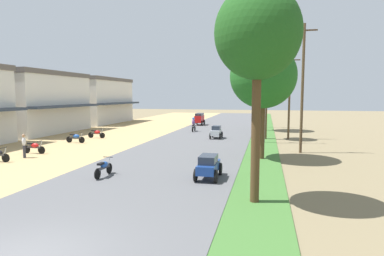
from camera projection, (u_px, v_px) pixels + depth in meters
The scene contains 19 objects.
shophouse_mid at pixel (32, 102), 36.64m from camera, with size 9.27×11.50×6.90m.
shophouse_far at pixel (94, 101), 49.72m from camera, with size 9.01×12.05×6.90m.
parked_motorbike_second at pixel (34, 147), 23.32m from camera, with size 1.80×0.54×0.94m.
parked_motorbike_third at pixel (76, 137), 28.61m from camera, with size 1.80×0.54×0.94m.
parked_motorbike_fourth at pixel (97, 133), 31.84m from camera, with size 1.80×0.54×0.94m.
pedestrian_on_shoulder at pixel (24, 144), 21.71m from camera, with size 0.38×0.43×1.62m.
median_tree_nearest at pixel (258, 34), 12.16m from camera, with size 3.28×3.28×8.31m.
median_tree_second at pixel (263, 76), 21.02m from camera, with size 4.30×4.30×7.57m.
median_tree_third at pixel (266, 69), 30.72m from camera, with size 2.90×2.90×8.19m.
median_tree_fourth at pixel (266, 73), 38.26m from camera, with size 4.29×4.29×9.29m.
streetlamp_near at pixel (265, 92), 28.50m from camera, with size 3.16×0.20×7.82m.
streetlamp_mid at pixel (266, 93), 42.18m from camera, with size 3.16×0.20×7.83m.
utility_pole_near at pixel (302, 87), 23.55m from camera, with size 1.80×0.20×9.39m.
utility_pole_far at pixel (289, 96), 31.12m from camera, with size 1.80×0.20×8.10m.
car_sedan_blue at pixel (209, 165), 16.25m from camera, with size 1.10×2.26×1.19m.
car_hatchback_silver at pixel (216, 132), 31.47m from camera, with size 1.04×2.00×1.23m.
car_van_red at pixel (199, 118), 45.62m from camera, with size 1.19×2.41×1.67m.
motorbike_ahead_second at pixel (104, 167), 16.68m from camera, with size 0.54×1.80×0.94m.
motorbike_ahead_third at pixel (194, 125), 37.44m from camera, with size 0.54×1.80×1.66m.
Camera 1 is at (5.93, -6.61, 4.24)m, focal length 30.28 mm.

